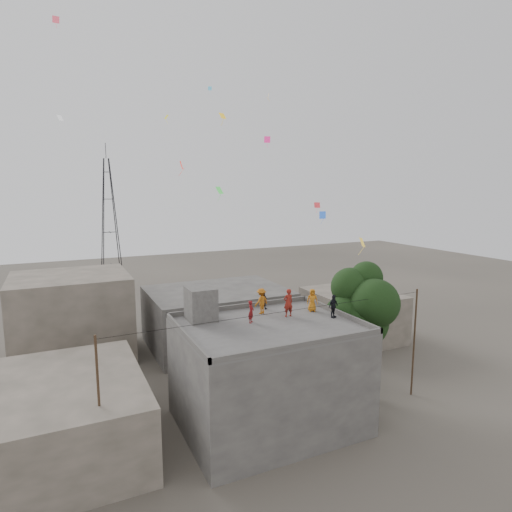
{
  "coord_description": "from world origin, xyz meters",
  "views": [
    {
      "loc": [
        -10.83,
        -21.26,
        13.87
      ],
      "look_at": [
        0.84,
        3.42,
        9.62
      ],
      "focal_mm": 30.0,
      "sensor_mm": 36.0,
      "label": 1
    }
  ],
  "objects": [
    {
      "name": "neighbor_west",
      "position": [
        -11.0,
        2.0,
        2.0
      ],
      "size": [
        8.0,
        10.0,
        4.0
      ],
      "primitive_type": "cube",
      "color": "#564F44",
      "rests_on": "ground"
    },
    {
      "name": "tree",
      "position": [
        7.37,
        0.6,
        6.1
      ],
      "size": [
        4.9,
        4.6,
        9.1
      ],
      "color": "black",
      "rests_on": "ground"
    },
    {
      "name": "person_red_child",
      "position": [
        -0.7,
        0.84,
        6.77
      ],
      "size": [
        0.56,
        0.58,
        1.33
      ],
      "primitive_type": "imported",
      "rotation": [
        0.0,
        0.0,
        0.85
      ],
      "color": "maroon",
      "rests_on": "main_building"
    },
    {
      "name": "person_orange_child",
      "position": [
        3.87,
        1.35,
        6.83
      ],
      "size": [
        0.83,
        0.68,
        1.47
      ],
      "primitive_type": "imported",
      "rotation": [
        0.0,
        0.0,
        -0.35
      ],
      "color": "#C47016",
      "rests_on": "main_building"
    },
    {
      "name": "parapet",
      "position": [
        0.0,
        0.0,
        6.25
      ],
      "size": [
        10.0,
        8.0,
        0.3
      ],
      "color": "#444240",
      "rests_on": "main_building"
    },
    {
      "name": "person_orange_adult",
      "position": [
        0.67,
        2.27,
        6.91
      ],
      "size": [
        1.19,
        0.91,
        1.63
      ],
      "primitive_type": "imported",
      "rotation": [
        0.0,
        0.0,
        -2.81
      ],
      "color": "#AA5B13",
      "rests_on": "main_building"
    },
    {
      "name": "ground",
      "position": [
        0.0,
        0.0,
        0.0
      ],
      "size": [
        140.0,
        140.0,
        0.0
      ],
      "primitive_type": "plane",
      "color": "#433E37",
      "rests_on": "ground"
    },
    {
      "name": "person_dark_child",
      "position": [
        1.28,
        3.24,
        6.68
      ],
      "size": [
        0.71,
        0.72,
        1.17
      ],
      "primitive_type": "imported",
      "rotation": [
        0.0,
        0.0,
        2.35
      ],
      "color": "black",
      "rests_on": "main_building"
    },
    {
      "name": "neighbor_northwest",
      "position": [
        -10.0,
        16.0,
        3.5
      ],
      "size": [
        9.0,
        8.0,
        7.0
      ],
      "primitive_type": "cube",
      "color": "#564F44",
      "rests_on": "ground"
    },
    {
      "name": "person_dark_adult",
      "position": [
        4.27,
        -0.39,
        6.82
      ],
      "size": [
        0.91,
        0.59,
        1.43
      ],
      "primitive_type": "imported",
      "rotation": [
        0.0,
        0.0,
        0.31
      ],
      "color": "black",
      "rests_on": "main_building"
    },
    {
      "name": "neighbor_east",
      "position": [
        14.0,
        10.0,
        2.2
      ],
      "size": [
        7.0,
        8.0,
        4.4
      ],
      "primitive_type": "cube",
      "color": "#564F44",
      "rests_on": "ground"
    },
    {
      "name": "stair_head_box",
      "position": [
        -3.2,
        2.6,
        7.1
      ],
      "size": [
        1.6,
        1.8,
        2.0
      ],
      "primitive_type": "cube",
      "color": "#444240",
      "rests_on": "main_building"
    },
    {
      "name": "utility_line",
      "position": [
        0.5,
        -1.25,
        3.83
      ],
      "size": [
        20.12,
        0.62,
        7.4
      ],
      "color": "black",
      "rests_on": "ground"
    },
    {
      "name": "main_building",
      "position": [
        0.0,
        0.0,
        3.05
      ],
      "size": [
        10.0,
        8.0,
        6.1
      ],
      "color": "#444240",
      "rests_on": "ground"
    },
    {
      "name": "neighbor_north",
      "position": [
        2.0,
        14.0,
        2.5
      ],
      "size": [
        12.0,
        9.0,
        5.0
      ],
      "primitive_type": "cube",
      "color": "#444240",
      "rests_on": "ground"
    },
    {
      "name": "kites",
      "position": [
        1.24,
        5.85,
        15.93
      ],
      "size": [
        19.67,
        18.35,
        12.77
      ],
      "color": "#FF271A",
      "rests_on": "ground"
    },
    {
      "name": "transmission_tower",
      "position": [
        -4.0,
        40.0,
        9.07
      ],
      "size": [
        2.97,
        2.97,
        20.01
      ],
      "color": "black",
      "rests_on": "ground"
    },
    {
      "name": "person_red_adult",
      "position": [
        1.89,
        0.98,
        6.97
      ],
      "size": [
        0.65,
        0.44,
        1.75
      ],
      "primitive_type": "imported",
      "rotation": [
        0.0,
        0.0,
        3.17
      ],
      "color": "maroon",
      "rests_on": "main_building"
    }
  ]
}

